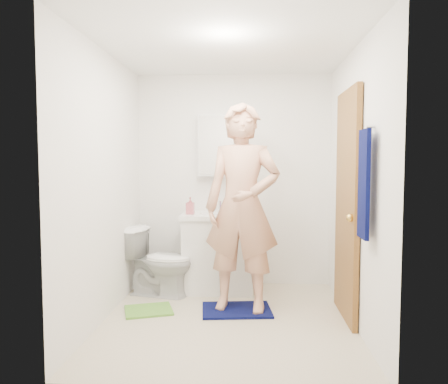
# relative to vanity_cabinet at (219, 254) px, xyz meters

# --- Properties ---
(floor) EXTENTS (2.20, 2.40, 0.02)m
(floor) POSITION_rel_vanity_cabinet_xyz_m (0.15, -0.91, -0.41)
(floor) COLOR beige
(floor) RESTS_ON ground
(ceiling) EXTENTS (2.20, 2.40, 0.02)m
(ceiling) POSITION_rel_vanity_cabinet_xyz_m (0.15, -0.91, 2.01)
(ceiling) COLOR white
(ceiling) RESTS_ON ground
(wall_back) EXTENTS (2.20, 0.02, 2.40)m
(wall_back) POSITION_rel_vanity_cabinet_xyz_m (0.15, 0.30, 0.80)
(wall_back) COLOR white
(wall_back) RESTS_ON ground
(wall_front) EXTENTS (2.20, 0.02, 2.40)m
(wall_front) POSITION_rel_vanity_cabinet_xyz_m (0.15, -2.12, 0.80)
(wall_front) COLOR white
(wall_front) RESTS_ON ground
(wall_left) EXTENTS (0.02, 2.40, 2.40)m
(wall_left) POSITION_rel_vanity_cabinet_xyz_m (-0.96, -0.91, 0.80)
(wall_left) COLOR white
(wall_left) RESTS_ON ground
(wall_right) EXTENTS (0.02, 2.40, 2.40)m
(wall_right) POSITION_rel_vanity_cabinet_xyz_m (1.26, -0.91, 0.80)
(wall_right) COLOR white
(wall_right) RESTS_ON ground
(vanity_cabinet) EXTENTS (0.75, 0.55, 0.80)m
(vanity_cabinet) POSITION_rel_vanity_cabinet_xyz_m (0.00, 0.00, 0.00)
(vanity_cabinet) COLOR white
(vanity_cabinet) RESTS_ON floor
(countertop) EXTENTS (0.79, 0.59, 0.05)m
(countertop) POSITION_rel_vanity_cabinet_xyz_m (0.00, 0.00, 0.43)
(countertop) COLOR white
(countertop) RESTS_ON vanity_cabinet
(sink_basin) EXTENTS (0.40, 0.40, 0.03)m
(sink_basin) POSITION_rel_vanity_cabinet_xyz_m (0.00, 0.00, 0.44)
(sink_basin) COLOR white
(sink_basin) RESTS_ON countertop
(faucet) EXTENTS (0.03, 0.03, 0.12)m
(faucet) POSITION_rel_vanity_cabinet_xyz_m (0.00, 0.18, 0.51)
(faucet) COLOR silver
(faucet) RESTS_ON countertop
(medicine_cabinet) EXTENTS (0.50, 0.12, 0.70)m
(medicine_cabinet) POSITION_rel_vanity_cabinet_xyz_m (0.00, 0.22, 1.20)
(medicine_cabinet) COLOR white
(medicine_cabinet) RESTS_ON wall_back
(mirror_panel) EXTENTS (0.46, 0.01, 0.66)m
(mirror_panel) POSITION_rel_vanity_cabinet_xyz_m (0.00, 0.16, 1.20)
(mirror_panel) COLOR white
(mirror_panel) RESTS_ON wall_back
(door) EXTENTS (0.05, 0.80, 2.05)m
(door) POSITION_rel_vanity_cabinet_xyz_m (1.22, -0.76, 0.62)
(door) COLOR #925F28
(door) RESTS_ON ground
(door_knob) EXTENTS (0.07, 0.07, 0.07)m
(door_knob) POSITION_rel_vanity_cabinet_xyz_m (1.18, -1.08, 0.55)
(door_knob) COLOR gold
(door_knob) RESTS_ON door
(towel) EXTENTS (0.03, 0.24, 0.80)m
(towel) POSITION_rel_vanity_cabinet_xyz_m (1.18, -1.48, 0.85)
(towel) COLOR #060B41
(towel) RESTS_ON wall_right
(towel_hook) EXTENTS (0.06, 0.02, 0.02)m
(towel_hook) POSITION_rel_vanity_cabinet_xyz_m (1.22, -1.48, 1.27)
(towel_hook) COLOR silver
(towel_hook) RESTS_ON wall_right
(toilet) EXTENTS (0.78, 0.55, 0.72)m
(toilet) POSITION_rel_vanity_cabinet_xyz_m (-0.62, -0.23, -0.04)
(toilet) COLOR white
(toilet) RESTS_ON floor
(bath_mat) EXTENTS (0.69, 0.53, 0.02)m
(bath_mat) POSITION_rel_vanity_cabinet_xyz_m (0.22, -0.68, -0.39)
(bath_mat) COLOR #060B41
(bath_mat) RESTS_ON floor
(green_rug) EXTENTS (0.53, 0.49, 0.02)m
(green_rug) POSITION_rel_vanity_cabinet_xyz_m (-0.61, -0.74, -0.39)
(green_rug) COLOR #64A838
(green_rug) RESTS_ON floor
(soap_dispenser) EXTENTS (0.09, 0.09, 0.18)m
(soap_dispenser) POSITION_rel_vanity_cabinet_xyz_m (-0.30, -0.09, 0.54)
(soap_dispenser) COLOR #BD5863
(soap_dispenser) RESTS_ON countertop
(toothbrush_cup) EXTENTS (0.16, 0.16, 0.10)m
(toothbrush_cup) POSITION_rel_vanity_cabinet_xyz_m (0.10, 0.10, 0.50)
(toothbrush_cup) COLOR #7D4495
(toothbrush_cup) RESTS_ON countertop
(man) EXTENTS (0.77, 0.57, 1.94)m
(man) POSITION_rel_vanity_cabinet_xyz_m (0.27, -0.67, 0.59)
(man) COLOR tan
(man) RESTS_ON bath_mat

